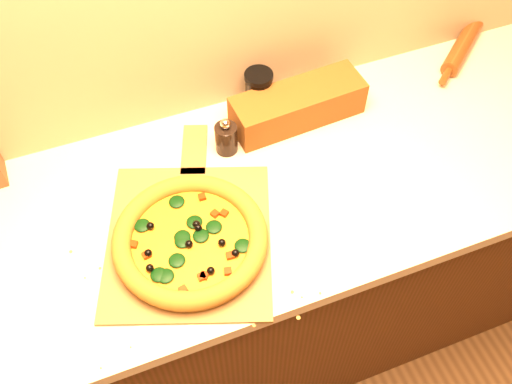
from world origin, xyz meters
name	(u,v)px	position (x,y,z in m)	size (l,w,h in m)	color
cabinet	(229,285)	(0.00, 1.43, 0.43)	(2.80, 0.65, 0.86)	#42270E
countertop	(222,204)	(0.00, 1.43, 0.88)	(2.84, 0.68, 0.04)	beige
pizza_peel	(189,233)	(-0.11, 1.36, 0.90)	(0.51, 0.62, 0.01)	brown
pizza	(190,240)	(-0.11, 1.32, 0.93)	(0.36, 0.36, 0.05)	#C78331
pepper_grinder	(226,138)	(0.07, 1.58, 0.95)	(0.06, 0.06, 0.11)	black
rolling_pin	(463,46)	(0.87, 1.69, 0.93)	(0.31, 0.25, 0.05)	#5A300F
bread_bag	(298,105)	(0.29, 1.62, 0.95)	(0.37, 0.12, 0.10)	brown
dark_jar	(259,91)	(0.20, 1.69, 0.96)	(0.08, 0.08, 0.13)	black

